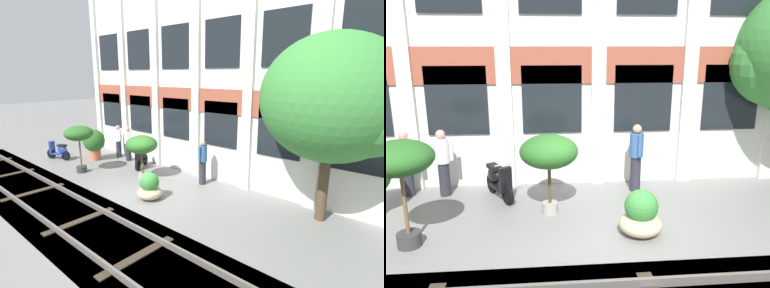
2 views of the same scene
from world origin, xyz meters
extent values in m
plane|color=slate|center=(0.00, 0.00, 0.00)|extent=(80.00, 80.00, 0.00)
cube|color=silver|center=(0.00, 3.08, 4.27)|extent=(14.06, 0.50, 8.54)
cube|color=#9E4C38|center=(0.00, 2.81, 3.10)|extent=(14.06, 0.06, 0.90)
cube|color=silver|center=(-7.03, 2.77, 4.27)|extent=(0.36, 0.16, 8.54)
cube|color=silver|center=(-4.69, 2.77, 4.27)|extent=(0.36, 0.16, 8.54)
cube|color=silver|center=(-2.34, 2.77, 4.27)|extent=(0.36, 0.16, 8.54)
cube|color=silver|center=(0.00, 2.77, 4.27)|extent=(0.36, 0.16, 8.54)
cube|color=silver|center=(2.34, 2.77, 4.27)|extent=(0.36, 0.16, 8.54)
cube|color=silver|center=(4.69, 2.77, 4.27)|extent=(0.36, 0.16, 8.54)
cube|color=black|center=(-5.86, 2.80, 2.25)|extent=(1.50, 0.04, 1.70)
cube|color=black|center=(-3.51, 2.80, 2.25)|extent=(1.50, 0.04, 1.70)
cube|color=black|center=(-1.17, 2.80, 2.25)|extent=(1.50, 0.04, 1.70)
cube|color=black|center=(1.17, 2.80, 2.25)|extent=(1.50, 0.04, 1.70)
cube|color=black|center=(3.51, 2.80, 2.25)|extent=(1.50, 0.04, 1.70)
cube|color=black|center=(5.86, 2.80, 2.25)|extent=(1.50, 0.04, 1.70)
cube|color=black|center=(-5.86, 2.80, 5.15)|extent=(1.50, 0.04, 1.70)
cube|color=black|center=(-3.51, 2.80, 5.15)|extent=(1.50, 0.04, 1.70)
cube|color=black|center=(-1.17, 2.80, 5.15)|extent=(1.50, 0.04, 1.70)
cube|color=black|center=(1.17, 2.80, 5.15)|extent=(1.50, 0.04, 1.70)
cube|color=black|center=(3.51, 2.80, 5.15)|extent=(1.50, 0.04, 1.70)
cube|color=black|center=(5.86, 2.80, 5.15)|extent=(1.50, 0.04, 1.70)
cube|color=#5B5449|center=(0.00, -2.47, -0.14)|extent=(22.06, 2.80, 0.28)
cube|color=#605B56|center=(0.00, -3.19, 0.07)|extent=(22.06, 0.07, 0.15)
cube|color=#605B56|center=(0.00, -1.75, 0.07)|extent=(22.06, 0.07, 0.15)
cube|color=#382D23|center=(-5.80, -2.47, 0.01)|extent=(0.24, 2.10, 0.03)
cube|color=#382D23|center=(-3.05, -2.47, 0.01)|extent=(0.24, 2.10, 0.03)
cube|color=#382D23|center=(0.17, -2.47, 0.01)|extent=(0.24, 2.10, 0.03)
cube|color=#382D23|center=(2.76, -2.47, 0.01)|extent=(0.24, 2.10, 0.03)
cylinder|color=#4C3826|center=(5.24, 2.16, 1.26)|extent=(0.29, 0.29, 2.52)
ellipsoid|color=#388438|center=(5.24, 2.16, 3.46)|extent=(3.75, 3.75, 3.40)
sphere|color=#388438|center=(4.30, 2.36, 3.12)|extent=(2.06, 2.06, 2.06)
sphere|color=#388438|center=(6.17, 1.96, 3.12)|extent=(2.06, 2.06, 2.06)
ellipsoid|color=tan|center=(0.45, -0.11, 0.21)|extent=(0.85, 0.85, 0.43)
sphere|color=#388438|center=(0.45, -0.11, 0.58)|extent=(0.65, 0.65, 0.65)
cylinder|color=#B76647|center=(-5.16, 1.22, 0.25)|extent=(0.56, 0.56, 0.51)
ellipsoid|color=#286023|center=(-5.16, 1.22, 0.97)|extent=(1.02, 1.02, 1.08)
cylinder|color=#333333|center=(-3.88, -0.18, 0.13)|extent=(0.42, 0.42, 0.27)
cylinder|color=brown|center=(-3.88, -0.18, 0.92)|extent=(0.07, 0.07, 1.30)
ellipsoid|color=#286023|center=(-3.88, -0.18, 1.69)|extent=(1.18, 1.18, 0.62)
cylinder|color=gray|center=(-1.29, 1.01, 0.12)|extent=(0.35, 0.35, 0.24)
cylinder|color=#4C3826|center=(-1.29, 1.01, 0.75)|extent=(0.07, 0.07, 1.02)
ellipsoid|color=#286023|center=(-1.29, 1.01, 1.40)|extent=(1.24, 1.24, 0.70)
cylinder|color=black|center=(-2.26, 1.55, 0.24)|extent=(0.32, 0.46, 0.48)
cylinder|color=black|center=(-2.71, 2.33, 0.24)|extent=(0.32, 0.46, 0.48)
cube|color=black|center=(-2.49, 1.95, 0.28)|extent=(0.55, 0.71, 0.08)
ellipsoid|color=black|center=(-2.62, 2.17, 0.52)|extent=(0.51, 0.61, 0.36)
cube|color=black|center=(-2.62, 2.17, 0.72)|extent=(0.41, 0.49, 0.10)
cube|color=black|center=(-2.30, 1.62, 0.58)|extent=(0.30, 0.24, 0.60)
cylinder|color=#B7B7BF|center=(-2.29, 1.60, 0.96)|extent=(0.45, 0.28, 0.03)
cylinder|color=black|center=(-6.99, -0.08, 0.24)|extent=(0.48, 0.25, 0.48)
cylinder|color=black|center=(-6.14, 0.23, 0.24)|extent=(0.48, 0.25, 0.48)
cube|color=navy|center=(-6.56, 0.08, 0.28)|extent=(0.72, 0.46, 0.08)
ellipsoid|color=navy|center=(-6.31, 0.17, 0.52)|extent=(0.62, 0.44, 0.36)
cube|color=black|center=(-6.31, 0.17, 0.72)|extent=(0.49, 0.36, 0.10)
cube|color=navy|center=(-6.91, -0.06, 0.58)|extent=(0.21, 0.30, 0.60)
cylinder|color=#B7B7BF|center=(-6.93, -0.06, 0.96)|extent=(0.20, 0.48, 0.03)
cylinder|color=#282833|center=(-4.71, 2.30, 0.41)|extent=(0.26, 0.26, 0.82)
cylinder|color=silver|center=(-4.71, 2.30, 1.11)|extent=(0.34, 0.34, 0.58)
sphere|color=#D18B89|center=(-4.71, 2.30, 1.51)|extent=(0.22, 0.22, 0.22)
cylinder|color=silver|center=(-4.92, 2.34, 1.14)|extent=(0.09, 0.09, 0.52)
cylinder|color=silver|center=(-4.49, 2.26, 1.14)|extent=(0.09, 0.09, 0.52)
cylinder|color=#282833|center=(0.88, 2.14, 0.45)|extent=(0.26, 0.26, 0.90)
cylinder|color=#33598C|center=(0.88, 2.14, 1.20)|extent=(0.34, 0.34, 0.59)
sphere|color=tan|center=(0.88, 2.14, 1.60)|extent=(0.22, 0.22, 0.22)
cylinder|color=#33598C|center=(0.85, 2.35, 1.23)|extent=(0.09, 0.09, 0.53)
cylinder|color=#33598C|center=(0.90, 1.92, 1.23)|extent=(0.09, 0.09, 0.53)
cylinder|color=#282833|center=(-3.83, 2.24, 0.42)|extent=(0.26, 0.26, 0.84)
cylinder|color=silver|center=(-3.83, 2.24, 1.13)|extent=(0.34, 0.34, 0.59)
sphere|color=tan|center=(-3.83, 2.24, 1.54)|extent=(0.22, 0.22, 0.22)
cylinder|color=silver|center=(-4.05, 2.25, 1.16)|extent=(0.09, 0.09, 0.53)
cylinder|color=silver|center=(-3.61, 2.23, 1.16)|extent=(0.09, 0.09, 0.53)
camera|label=1|loc=(7.71, -6.20, 4.07)|focal=28.00mm
camera|label=2|loc=(-1.35, -6.60, 3.57)|focal=35.00mm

